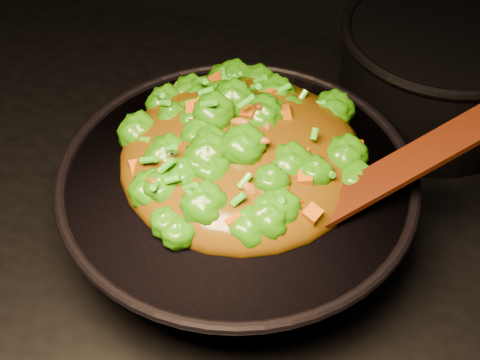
% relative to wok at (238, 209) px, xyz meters
% --- Properties ---
extents(wok, '(0.43, 0.43, 0.10)m').
position_rel_wok_xyz_m(wok, '(0.00, 0.00, 0.00)').
color(wok, black).
rests_on(wok, stovetop).
extents(stir_fry, '(0.30, 0.30, 0.09)m').
position_rel_wok_xyz_m(stir_fry, '(-0.00, 0.02, 0.09)').
color(stir_fry, '#277508').
rests_on(stir_fry, wok).
extents(spatula, '(0.20, 0.16, 0.09)m').
position_rel_wok_xyz_m(spatula, '(0.15, 0.01, 0.09)').
color(spatula, '#3B1706').
rests_on(spatula, wok).
extents(back_pot, '(0.25, 0.25, 0.13)m').
position_rel_wok_xyz_m(back_pot, '(0.18, 0.26, 0.02)').
color(back_pot, black).
rests_on(back_pot, stovetop).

